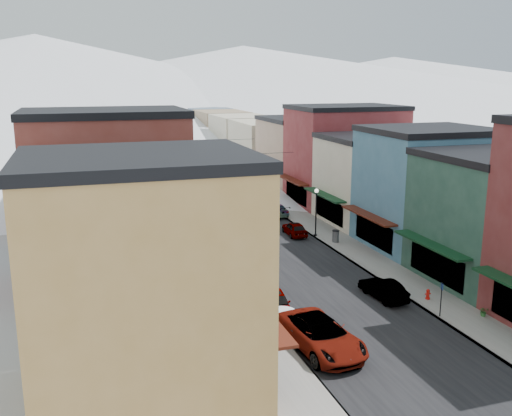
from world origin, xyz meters
TOP-DOWN VIEW (x-y plane):
  - ground at (0.00, 0.00)m, footprint 600.00×600.00m
  - road at (0.00, 60.00)m, footprint 10.00×160.00m
  - sidewalk_left at (-6.60, 60.00)m, footprint 3.20×160.00m
  - sidewalk_right at (6.60, 60.00)m, footprint 3.20×160.00m
  - curb_left at (-5.05, 60.00)m, footprint 0.10×160.00m
  - curb_right at (5.05, 60.00)m, footprint 0.10×160.00m
  - bldg_l_yellow at (-13.19, 4.00)m, footprint 11.30×8.70m
  - bldg_l_cream at (-13.19, 12.50)m, footprint 11.30×8.20m
  - bldg_l_brick_near at (-13.69, 20.50)m, footprint 12.30×8.20m
  - bldg_l_grayblue at (-13.19, 29.00)m, footprint 11.30×9.20m
  - bldg_l_brick_far at (-14.19, 38.00)m, footprint 13.30×9.20m
  - bldg_l_tan at (-13.19, 48.00)m, footprint 11.30×11.20m
  - bldg_r_green at (13.19, 12.00)m, footprint 11.30×9.20m
  - bldg_r_blue at (13.19, 21.00)m, footprint 11.30×9.20m
  - bldg_r_cream at (13.69, 30.00)m, footprint 12.30×9.20m
  - bldg_r_brick_far at (14.19, 39.00)m, footprint 13.30×9.20m
  - bldg_r_tan at (13.19, 49.00)m, footprint 11.30×11.20m
  - distant_blocks at (0.00, 83.00)m, footprint 34.00×55.00m
  - mountain_ridge at (-19.47, 277.18)m, footprint 670.00×340.00m
  - overhead_cables at (0.00, 47.50)m, footprint 16.40×15.04m
  - car_white_suv at (-3.59, 5.56)m, footprint 3.62×6.64m
  - car_silver_sedan at (-4.30, 11.01)m, footprint 2.24×4.45m
  - car_dark_hatch at (-4.30, 33.26)m, footprint 1.79×4.19m
  - car_silver_wagon at (-3.50, 47.87)m, footprint 2.75×5.86m
  - car_green_sedan at (3.50, 11.14)m, footprint 1.77×4.23m
  - car_gray_suv at (3.55, 27.63)m, footprint 1.72×3.95m
  - car_black_sedan at (4.30, 35.76)m, footprint 2.50×4.93m
  - car_lane_silver at (-0.60, 54.20)m, footprint 2.55×5.13m
  - car_lane_white at (1.12, 69.06)m, footprint 2.69×5.70m
  - fire_hydrant at (6.12, 9.79)m, footprint 0.41×0.31m
  - parking_sign at (5.20, 7.13)m, footprint 0.09×0.30m
  - trash_can at (6.08, 23.98)m, footprint 0.64×0.64m
  - streetlamp_near at (5.20, 26.46)m, footprint 0.37×0.37m
  - streetlamp_far at (6.11, 51.29)m, footprint 0.39×0.39m
  - planter_near at (7.80, 6.32)m, footprint 0.70×0.66m
  - snow_pile_near at (-4.41, 9.77)m, footprint 2.21×2.56m
  - snow_pile_mid at (-4.28, 21.48)m, footprint 2.19×2.55m
  - snow_pile_far at (-4.28, 40.96)m, footprint 2.68×2.85m

SIDE VIEW (x-z plane):
  - ground at x=0.00m, z-range 0.00..0.00m
  - road at x=0.00m, z-range 0.00..0.01m
  - sidewalk_left at x=-6.60m, z-range 0.00..0.15m
  - sidewalk_right at x=6.60m, z-range 0.00..0.15m
  - curb_left at x=-5.05m, z-range 0.00..0.15m
  - curb_right at x=5.05m, z-range 0.00..0.15m
  - snow_pile_mid at x=-4.28m, z-range -0.02..0.91m
  - snow_pile_near at x=-4.41m, z-range -0.02..0.91m
  - planter_near at x=7.80m, z-range 0.15..0.77m
  - fire_hydrant at x=6.12m, z-range 0.12..0.82m
  - snow_pile_far at x=-4.28m, z-range -0.03..1.11m
  - car_gray_suv at x=3.55m, z-range 0.00..1.32m
  - car_dark_hatch at x=-4.30m, z-range 0.00..1.34m
  - car_green_sedan at x=3.50m, z-range 0.00..1.36m
  - car_black_sedan at x=4.30m, z-range 0.00..1.37m
  - trash_can at x=6.08m, z-range 0.16..1.24m
  - car_silver_sedan at x=-4.30m, z-range 0.00..1.45m
  - car_lane_white at x=1.12m, z-range 0.00..1.57m
  - car_silver_wagon at x=-3.50m, z-range 0.00..1.65m
  - car_lane_silver at x=-0.60m, z-range 0.00..1.68m
  - car_white_suv at x=-3.59m, z-range 0.00..1.76m
  - parking_sign at x=5.20m, z-range 0.34..2.60m
  - streetlamp_near at x=5.20m, z-range 0.73..5.21m
  - streetlamp_far at x=6.11m, z-range 0.77..5.51m
  - distant_blocks at x=0.00m, z-range 0.00..8.00m
  - bldg_r_cream at x=13.69m, z-range 0.01..9.01m
  - bldg_l_grayblue at x=-13.19m, z-range 0.01..9.01m
  - bldg_r_tan at x=13.19m, z-range 0.01..9.51m
  - bldg_r_green at x=13.19m, z-range 0.01..9.51m
  - bldg_l_cream at x=-13.19m, z-range 0.01..9.51m
  - bldg_l_tan at x=-13.19m, z-range 0.01..10.01m
  - bldg_r_blue at x=13.19m, z-range 0.01..10.51m
  - bldg_l_brick_far at x=-14.19m, z-range 0.01..11.01m
  - bldg_r_brick_far at x=14.19m, z-range 0.01..11.51m
  - bldg_l_yellow at x=-13.19m, z-range 0.01..11.51m
  - overhead_cables at x=0.00m, z-range 6.18..6.22m
  - bldg_l_brick_near at x=-13.69m, z-range 0.01..12.51m
  - mountain_ridge at x=-19.47m, z-range -2.64..31.36m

